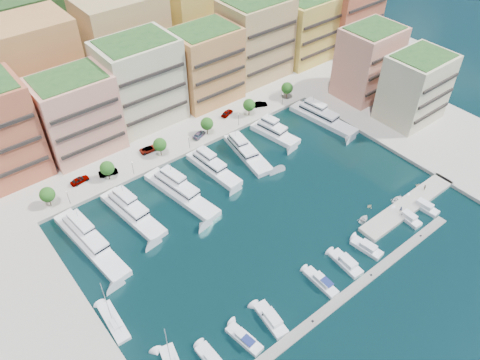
{
  "coord_description": "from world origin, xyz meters",
  "views": [
    {
      "loc": [
        -54.99,
        -60.42,
        83.46
      ],
      "look_at": [
        -0.8,
        7.08,
        6.0
      ],
      "focal_mm": 35.0,
      "sensor_mm": 36.0,
      "label": 1
    }
  ],
  "objects_px": {
    "cruiser_2": "(271,319)",
    "cruiser_6": "(367,248)",
    "person_0": "(401,209)",
    "car_0": "(80,180)",
    "yacht_6": "(321,117)",
    "sailboat_1": "(114,322)",
    "yacht_1": "(131,211)",
    "yacht_2": "(179,191)",
    "cruiser_5": "(346,263)",
    "lamppost_0": "(68,195)",
    "tree_0": "(47,195)",
    "cruiser_9": "(423,206)",
    "tender_1": "(369,206)",
    "yacht_5": "(274,132)",
    "tree_5": "(287,88)",
    "yacht_4": "(246,151)",
    "lamppost_3": "(239,118)",
    "lamppost_4": "(283,98)",
    "cruiser_8": "(408,218)",
    "lamppost_2": "(189,140)",
    "car_2": "(149,149)",
    "car_4": "(227,113)",
    "tree_2": "(160,145)",
    "car_3": "(199,135)",
    "lamppost_1": "(132,166)",
    "yacht_0": "(88,240)",
    "person_1": "(425,187)",
    "car_1": "(108,172)",
    "tender_2": "(397,200)",
    "tree_4": "(249,105)",
    "car_5": "(260,104)",
    "tender_3": "(418,185)",
    "yacht_3": "(212,166)",
    "tender_0": "(364,219)",
    "cruiser_1": "(245,339)",
    "tree_1": "(107,168)"
  },
  "relations": [
    {
      "from": "person_0",
      "to": "car_0",
      "type": "bearing_deg",
      "value": 15.52
    },
    {
      "from": "lamppost_0",
      "to": "yacht_5",
      "type": "xyz_separation_m",
      "value": [
        59.89,
        -9.37,
        -2.62
      ]
    },
    {
      "from": "yacht_0",
      "to": "person_1",
      "type": "distance_m",
      "value": 84.39
    },
    {
      "from": "yacht_6",
      "to": "tender_3",
      "type": "relative_size",
      "value": 14.87
    },
    {
      "from": "lamppost_0",
      "to": "person_1",
      "type": "bearing_deg",
      "value": -35.54
    },
    {
      "from": "tree_2",
      "to": "yacht_0",
      "type": "height_order",
      "value": "tree_2"
    },
    {
      "from": "sailboat_1",
      "to": "car_3",
      "type": "bearing_deg",
      "value": 39.23
    },
    {
      "from": "lamppost_3",
      "to": "lamppost_4",
      "type": "distance_m",
      "value": 18.0
    },
    {
      "from": "lamppost_0",
      "to": "yacht_2",
      "type": "height_order",
      "value": "yacht_2"
    },
    {
      "from": "car_1",
      "to": "car_2",
      "type": "relative_size",
      "value": 0.94
    },
    {
      "from": "cruiser_2",
      "to": "car_1",
      "type": "distance_m",
      "value": 60.04
    },
    {
      "from": "car_1",
      "to": "car_5",
      "type": "xyz_separation_m",
      "value": [
        53.43,
        -0.05,
        -0.07
      ]
    },
    {
      "from": "yacht_6",
      "to": "tender_2",
      "type": "distance_m",
      "value": 39.0
    },
    {
      "from": "tree_4",
      "to": "lamppost_4",
      "type": "height_order",
      "value": "tree_4"
    },
    {
      "from": "yacht_1",
      "to": "car_0",
      "type": "xyz_separation_m",
      "value": [
        -5.17,
        17.98,
        0.75
      ]
    },
    {
      "from": "person_0",
      "to": "tender_1",
      "type": "bearing_deg",
      "value": 3.27
    },
    {
      "from": "lamppost_2",
      "to": "cruiser_6",
      "type": "xyz_separation_m",
      "value": [
        11.05,
        -55.78,
        -3.28
      ]
    },
    {
      "from": "tree_0",
      "to": "yacht_3",
      "type": "height_order",
      "value": "tree_0"
    },
    {
      "from": "tree_4",
      "to": "car_5",
      "type": "bearing_deg",
      "value": 15.42
    },
    {
      "from": "cruiser_1",
      "to": "car_4",
      "type": "xyz_separation_m",
      "value": [
        43.79,
        62.46,
        1.23
      ]
    },
    {
      "from": "tender_0",
      "to": "sailboat_1",
      "type": "bearing_deg",
      "value": 64.82
    },
    {
      "from": "yacht_0",
      "to": "yacht_2",
      "type": "height_order",
      "value": "same"
    },
    {
      "from": "tree_5",
      "to": "yacht_4",
      "type": "height_order",
      "value": "tree_5"
    },
    {
      "from": "tree_1",
      "to": "yacht_0",
      "type": "xyz_separation_m",
      "value": [
        -13.82,
        -16.63,
        -3.53
      ]
    },
    {
      "from": "yacht_6",
      "to": "sailboat_1",
      "type": "height_order",
      "value": "sailboat_1"
    },
    {
      "from": "yacht_5",
      "to": "car_3",
      "type": "bearing_deg",
      "value": 146.6
    },
    {
      "from": "cruiser_9",
      "to": "yacht_2",
      "type": "bearing_deg",
      "value": 136.6
    },
    {
      "from": "cruiser_9",
      "to": "sailboat_1",
      "type": "relative_size",
      "value": 0.63
    },
    {
      "from": "yacht_2",
      "to": "cruiser_5",
      "type": "xyz_separation_m",
      "value": [
        16.35,
        -42.47,
        -0.66
      ]
    },
    {
      "from": "cruiser_2",
      "to": "cruiser_6",
      "type": "bearing_deg",
      "value": 0.03
    },
    {
      "from": "tree_5",
      "to": "cruiser_2",
      "type": "xyz_separation_m",
      "value": [
        -58.29,
        -58.09,
        -4.2
      ]
    },
    {
      "from": "tree_0",
      "to": "cruiser_2",
      "type": "bearing_deg",
      "value": -69.51
    },
    {
      "from": "tree_0",
      "to": "tree_5",
      "type": "bearing_deg",
      "value": 0.0
    },
    {
      "from": "lamppost_0",
      "to": "tender_2",
      "type": "bearing_deg",
      "value": -37.33
    },
    {
      "from": "lamppost_4",
      "to": "cruiser_6",
      "type": "bearing_deg",
      "value": -114.09
    },
    {
      "from": "yacht_5",
      "to": "cruiser_5",
      "type": "height_order",
      "value": "yacht_5"
    },
    {
      "from": "lamppost_1",
      "to": "yacht_2",
      "type": "height_order",
      "value": "yacht_2"
    },
    {
      "from": "car_0",
      "to": "car_2",
      "type": "distance_m",
      "value": 20.98
    },
    {
      "from": "yacht_5",
      "to": "tender_2",
      "type": "distance_m",
      "value": 41.22
    },
    {
      "from": "cruiser_9",
      "to": "tender_1",
      "type": "distance_m",
      "value": 13.38
    },
    {
      "from": "tree_2",
      "to": "sailboat_1",
      "type": "height_order",
      "value": "sailboat_1"
    },
    {
      "from": "tree_0",
      "to": "yacht_6",
      "type": "xyz_separation_m",
      "value": [
        80.7,
        -15.03,
        -3.53
      ]
    },
    {
      "from": "sailboat_1",
      "to": "car_4",
      "type": "height_order",
      "value": "sailboat_1"
    },
    {
      "from": "yacht_5",
      "to": "yacht_0",
      "type": "bearing_deg",
      "value": -175.4
    },
    {
      "from": "lamppost_1",
      "to": "car_1",
      "type": "height_order",
      "value": "lamppost_1"
    },
    {
      "from": "cruiser_8",
      "to": "car_0",
      "type": "xyz_separation_m",
      "value": [
        -56.99,
        61.67,
        1.29
      ]
    },
    {
      "from": "cruiser_5",
      "to": "tree_2",
      "type": "bearing_deg",
      "value": 101.71
    },
    {
      "from": "lamppost_0",
      "to": "tree_0",
      "type": "bearing_deg",
      "value": 150.1
    },
    {
      "from": "car_0",
      "to": "car_5",
      "type": "relative_size",
      "value": 1.08
    },
    {
      "from": "lamppost_2",
      "to": "tree_0",
      "type": "bearing_deg",
      "value": 176.71
    }
  ]
}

